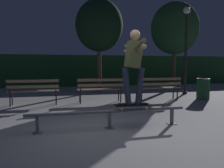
{
  "coord_description": "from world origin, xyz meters",
  "views": [
    {
      "loc": [
        -1.09,
        -4.27,
        1.29
      ],
      "look_at": [
        0.26,
        1.05,
        0.85
      ],
      "focal_mm": 36.86,
      "sensor_mm": 36.0,
      "label": 1
    }
  ],
  "objects_px": {
    "tree_far_right": "(175,29)",
    "tree_behind_benches": "(99,26)",
    "skateboarder": "(134,61)",
    "park_bench_leftmost": "(34,89)",
    "park_bench_left_center": "(101,87)",
    "lamp_post_right": "(186,39)",
    "skateboard": "(133,105)",
    "park_bench_right_center": "(159,86)",
    "trash_can": "(203,88)",
    "grind_rail": "(109,115)"
  },
  "relations": [
    {
      "from": "skateboard",
      "to": "tree_behind_benches",
      "type": "xyz_separation_m",
      "value": [
        0.6,
        6.79,
        2.8
      ]
    },
    {
      "from": "grind_rail",
      "to": "trash_can",
      "type": "height_order",
      "value": "trash_can"
    },
    {
      "from": "park_bench_left_center",
      "to": "tree_behind_benches",
      "type": "height_order",
      "value": "tree_behind_benches"
    },
    {
      "from": "skateboard",
      "to": "park_bench_right_center",
      "type": "distance_m",
      "value": 3.92
    },
    {
      "from": "tree_far_right",
      "to": "tree_behind_benches",
      "type": "relative_size",
      "value": 1.04
    },
    {
      "from": "park_bench_leftmost",
      "to": "lamp_post_right",
      "type": "xyz_separation_m",
      "value": [
        6.45,
        1.53,
        1.94
      ]
    },
    {
      "from": "park_bench_leftmost",
      "to": "trash_can",
      "type": "bearing_deg",
      "value": -1.35
    },
    {
      "from": "skateboard",
      "to": "skateboarder",
      "type": "distance_m",
      "value": 0.94
    },
    {
      "from": "park_bench_left_center",
      "to": "lamp_post_right",
      "type": "bearing_deg",
      "value": 19.85
    },
    {
      "from": "park_bench_leftmost",
      "to": "park_bench_right_center",
      "type": "distance_m",
      "value": 4.42
    },
    {
      "from": "lamp_post_right",
      "to": "park_bench_right_center",
      "type": "bearing_deg",
      "value": -142.99
    },
    {
      "from": "skateboarder",
      "to": "tree_behind_benches",
      "type": "relative_size",
      "value": 0.34
    },
    {
      "from": "park_bench_right_center",
      "to": "trash_can",
      "type": "bearing_deg",
      "value": -4.7
    },
    {
      "from": "grind_rail",
      "to": "skateboarder",
      "type": "xyz_separation_m",
      "value": [
        0.52,
        -0.0,
        1.1
      ]
    },
    {
      "from": "skateboard",
      "to": "grind_rail",
      "type": "bearing_deg",
      "value": -180.0
    },
    {
      "from": "skateboard",
      "to": "tree_behind_benches",
      "type": "bearing_deg",
      "value": 84.92
    },
    {
      "from": "tree_behind_benches",
      "to": "trash_can",
      "type": "xyz_separation_m",
      "value": [
        3.33,
        -3.67,
        -2.84
      ]
    },
    {
      "from": "skateboarder",
      "to": "tree_behind_benches",
      "type": "height_order",
      "value": "tree_behind_benches"
    },
    {
      "from": "tree_far_right",
      "to": "lamp_post_right",
      "type": "relative_size",
      "value": 1.22
    },
    {
      "from": "tree_far_right",
      "to": "lamp_post_right",
      "type": "height_order",
      "value": "tree_far_right"
    },
    {
      "from": "tree_far_right",
      "to": "trash_can",
      "type": "height_order",
      "value": "tree_far_right"
    },
    {
      "from": "grind_rail",
      "to": "lamp_post_right",
      "type": "bearing_deg",
      "value": 45.52
    },
    {
      "from": "tree_behind_benches",
      "to": "skateboarder",
      "type": "bearing_deg",
      "value": -95.06
    },
    {
      "from": "skateboard",
      "to": "park_bench_leftmost",
      "type": "distance_m",
      "value": 3.97
    },
    {
      "from": "park_bench_left_center",
      "to": "tree_far_right",
      "type": "bearing_deg",
      "value": 37.65
    },
    {
      "from": "lamp_post_right",
      "to": "trash_can",
      "type": "xyz_separation_m",
      "value": [
        -0.26,
        -1.68,
        -2.07
      ]
    },
    {
      "from": "park_bench_leftmost",
      "to": "trash_can",
      "type": "xyz_separation_m",
      "value": [
        6.19,
        -0.15,
        -0.12
      ]
    },
    {
      "from": "grind_rail",
      "to": "skateboard",
      "type": "relative_size",
      "value": 4.22
    },
    {
      "from": "grind_rail",
      "to": "park_bench_right_center",
      "type": "relative_size",
      "value": 2.07
    },
    {
      "from": "park_bench_right_center",
      "to": "tree_behind_benches",
      "type": "distance_m",
      "value": 4.71
    },
    {
      "from": "park_bench_left_center",
      "to": "lamp_post_right",
      "type": "distance_m",
      "value": 4.91
    },
    {
      "from": "grind_rail",
      "to": "lamp_post_right",
      "type": "distance_m",
      "value": 7.07
    },
    {
      "from": "skateboarder",
      "to": "trash_can",
      "type": "height_order",
      "value": "skateboarder"
    },
    {
      "from": "park_bench_leftmost",
      "to": "tree_behind_benches",
      "type": "distance_m",
      "value": 5.29
    },
    {
      "from": "skateboard",
      "to": "tree_far_right",
      "type": "distance_m",
      "value": 9.05
    },
    {
      "from": "park_bench_leftmost",
      "to": "park_bench_left_center",
      "type": "bearing_deg",
      "value": 0.0
    },
    {
      "from": "trash_can",
      "to": "tree_far_right",
      "type": "bearing_deg",
      "value": 76.53
    },
    {
      "from": "tree_behind_benches",
      "to": "lamp_post_right",
      "type": "xyz_separation_m",
      "value": [
        3.59,
        -1.99,
        -0.77
      ]
    },
    {
      "from": "skateboarder",
      "to": "park_bench_leftmost",
      "type": "bearing_deg",
      "value": 124.64
    },
    {
      "from": "park_bench_right_center",
      "to": "tree_far_right",
      "type": "relative_size",
      "value": 0.34
    },
    {
      "from": "grind_rail",
      "to": "park_bench_right_center",
      "type": "height_order",
      "value": "park_bench_right_center"
    },
    {
      "from": "lamp_post_right",
      "to": "tree_behind_benches",
      "type": "bearing_deg",
      "value": 151.0
    },
    {
      "from": "tree_far_right",
      "to": "tree_behind_benches",
      "type": "distance_m",
      "value": 4.29
    },
    {
      "from": "grind_rail",
      "to": "park_bench_leftmost",
      "type": "bearing_deg",
      "value": 118.04
    },
    {
      "from": "grind_rail",
      "to": "tree_behind_benches",
      "type": "xyz_separation_m",
      "value": [
        1.12,
        6.79,
        2.96
      ]
    },
    {
      "from": "park_bench_right_center",
      "to": "trash_can",
      "type": "distance_m",
      "value": 1.78
    },
    {
      "from": "tree_far_right",
      "to": "park_bench_right_center",
      "type": "bearing_deg",
      "value": -125.55
    },
    {
      "from": "skateboard",
      "to": "park_bench_left_center",
      "type": "xyz_separation_m",
      "value": [
        -0.04,
        3.27,
        0.08
      ]
    },
    {
      "from": "park_bench_left_center",
      "to": "tree_far_right",
      "type": "xyz_separation_m",
      "value": [
        4.92,
        3.8,
        2.78
      ]
    },
    {
      "from": "park_bench_left_center",
      "to": "tree_far_right",
      "type": "relative_size",
      "value": 0.34
    }
  ]
}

